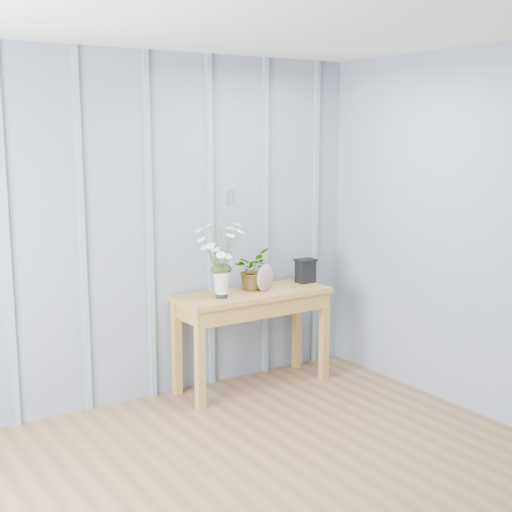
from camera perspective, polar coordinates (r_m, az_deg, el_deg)
room_shell at (r=3.82m, az=-3.80°, el=10.57°), size 4.00×4.50×2.50m
sideboard at (r=5.41m, az=-0.29°, el=-4.04°), size 1.20×0.45×0.75m
daisy_vase at (r=5.12m, az=-2.80°, el=0.40°), size 0.39×0.30×0.55m
spider_plant at (r=5.43m, az=-0.38°, el=-1.07°), size 0.37×0.37×0.31m
felt_disc_vessel at (r=5.38m, az=0.73°, el=-1.75°), size 0.21×0.13×0.20m
carved_box at (r=5.69m, az=3.98°, el=-1.17°), size 0.16×0.12×0.19m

